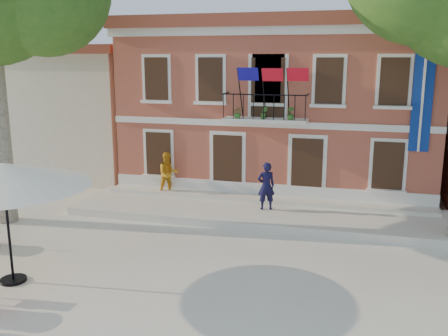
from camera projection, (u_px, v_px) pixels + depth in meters
ground at (164, 255)px, 15.08m from camera, size 90.00×90.00×0.00m
main_building at (283, 103)px, 23.16m from camera, size 13.50×9.59×7.50m
neighbor_west at (76, 107)px, 27.17m from camera, size 9.40×9.40×6.40m
terrace at (258, 213)px, 18.68m from camera, size 14.00×3.40×0.30m
patio_umbrella at (3, 175)px, 12.70m from camera, size 4.36×4.36×3.24m
pedestrian_navy at (266, 186)px, 18.45m from camera, size 0.77×0.65×1.79m
pedestrian_orange at (168, 174)px, 20.49m from camera, size 1.08×1.04×1.76m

